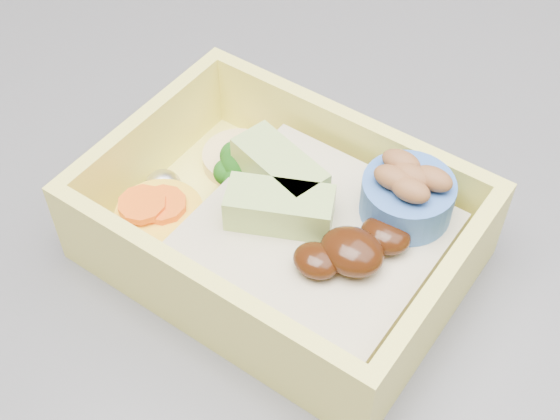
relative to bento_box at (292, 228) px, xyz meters
The scene contains 1 object.
bento_box is the anchor object (origin of this frame).
Camera 1 is at (0.02, -0.25, 1.25)m, focal length 50.00 mm.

